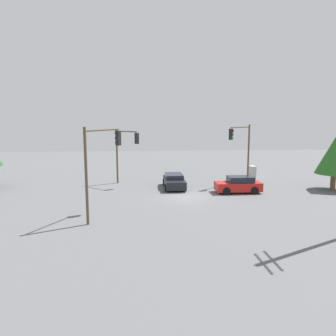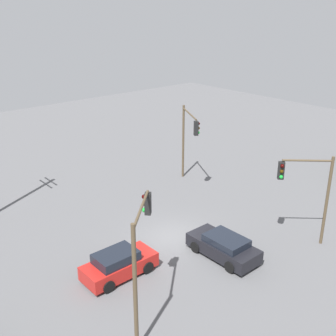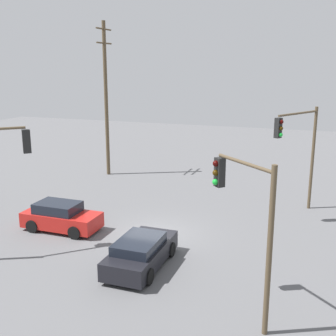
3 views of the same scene
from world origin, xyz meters
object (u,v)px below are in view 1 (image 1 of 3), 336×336
Objects in this scene: traffic_signal_cross at (100,156)px; electrical_cabinet at (252,171)px; sedan_red at (239,185)px; traffic_signal_main at (242,144)px; sedan_dark at (174,181)px; traffic_signal_aux at (125,147)px.

traffic_signal_cross is 21.46m from electrical_cabinet.
traffic_signal_main reaches higher than sedan_red.
traffic_signal_cross is at bearing 120.40° from sedan_red.
sedan_dark is at bearing 66.57° from sedan_red.
sedan_dark is (-2.43, -5.60, -0.05)m from sedan_red.
traffic_signal_main reaches higher than traffic_signal_aux.
traffic_signal_main is 5.94m from electrical_cabinet.
electrical_cabinet is (-4.03, 2.61, -3.50)m from traffic_signal_main.
traffic_signal_main is 11.69m from traffic_signal_aux.
sedan_red is 0.66× the size of traffic_signal_cross.
electrical_cabinet is at bearing 56.48° from traffic_signal_aux.
traffic_signal_main is 1.07× the size of traffic_signal_aux.
sedan_dark is at bearing -60.49° from electrical_cabinet.
sedan_dark is 0.77× the size of traffic_signal_aux.
traffic_signal_main is at bearing -21.69° from traffic_signal_cross.
traffic_signal_cross is (9.12, -5.81, 3.55)m from sedan_dark.
traffic_signal_aux is (-0.71, -11.66, -0.31)m from traffic_signal_main.
sedan_red is 6.10m from sedan_dark.
traffic_signal_cross reaches higher than traffic_signal_main.
sedan_dark is at bearing -31.42° from traffic_signal_main.
traffic_signal_cross is 11.28m from traffic_signal_aux.
sedan_red is at bearing 156.57° from sedan_dark.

